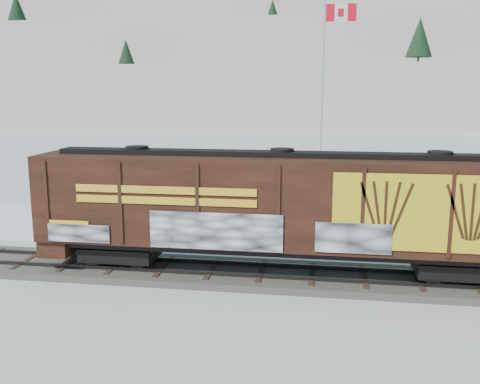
% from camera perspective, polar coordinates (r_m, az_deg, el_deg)
% --- Properties ---
extents(ground, '(500.00, 500.00, 0.00)m').
position_cam_1_polar(ground, '(21.88, -3.00, -8.90)').
color(ground, white).
rests_on(ground, ground).
extents(rail_track, '(50.00, 3.40, 0.43)m').
position_cam_1_polar(rail_track, '(21.83, -3.00, -8.53)').
color(rail_track, '#59544C').
rests_on(rail_track, ground).
extents(parking_strip, '(40.00, 8.00, 0.03)m').
position_cam_1_polar(parking_strip, '(28.93, 0.05, -3.92)').
color(parking_strip, white).
rests_on(parking_strip, ground).
extents(hillside, '(360.00, 110.00, 93.00)m').
position_cam_1_polar(hillside, '(160.15, 7.49, 13.25)').
color(hillside, white).
rests_on(hillside, ground).
extents(hopper_railcar, '(19.10, 3.06, 4.66)m').
position_cam_1_polar(hopper_railcar, '(20.66, 4.45, -1.36)').
color(hopper_railcar, black).
rests_on(hopper_railcar, rail_track).
extents(flagpole, '(2.30, 0.90, 12.51)m').
position_cam_1_polar(flagpole, '(33.14, 8.80, 6.07)').
color(flagpole, silver).
rests_on(flagpole, ground).
extents(car_silver, '(4.20, 2.47, 1.34)m').
position_cam_1_polar(car_silver, '(27.92, -1.54, -3.01)').
color(car_silver, '#A7A9AE').
rests_on(car_silver, parking_strip).
extents(car_white, '(4.46, 2.76, 1.39)m').
position_cam_1_polar(car_white, '(28.33, -4.86, -2.79)').
color(car_white, silver).
rests_on(car_white, parking_strip).
extents(car_dark, '(5.56, 3.86, 1.49)m').
position_cam_1_polar(car_dark, '(29.17, 8.74, -2.38)').
color(car_dark, black).
rests_on(car_dark, parking_strip).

